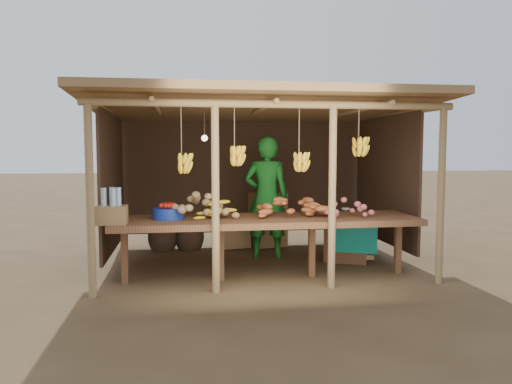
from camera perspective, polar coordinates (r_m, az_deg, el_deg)
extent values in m
plane|color=brown|center=(7.52, 0.00, -8.00)|extent=(60.00, 60.00, 0.00)
cylinder|color=#95764D|center=(5.87, -18.43, -1.00)|extent=(0.09, 0.09, 2.20)
cylinder|color=#95764D|center=(6.60, 20.39, -0.43)|extent=(0.09, 0.09, 2.20)
cylinder|color=#95764D|center=(8.83, -15.10, 0.97)|extent=(0.09, 0.09, 2.20)
cylinder|color=#95764D|center=(9.33, 11.47, 1.24)|extent=(0.09, 0.09, 2.20)
cylinder|color=#95764D|center=(5.79, -4.65, -0.84)|extent=(0.09, 0.09, 2.20)
cylinder|color=#95764D|center=(6.05, 8.70, -0.63)|extent=(0.09, 0.09, 2.20)
cylinder|color=#95764D|center=(5.87, 2.21, 10.00)|extent=(4.40, 0.09, 0.09)
cylinder|color=#95764D|center=(8.83, -1.46, 8.28)|extent=(4.40, 0.09, 0.09)
cube|color=#966F46|center=(7.36, 0.00, 9.67)|extent=(4.70, 3.50, 0.28)
cube|color=#422C1E|center=(8.81, -1.43, 1.84)|extent=(4.20, 0.04, 1.98)
cube|color=#422C1E|center=(7.53, -16.09, 1.14)|extent=(0.04, 2.40, 1.98)
cube|color=#422C1E|center=(8.11, 14.48, 1.43)|extent=(0.04, 2.40, 1.98)
cube|color=brown|center=(6.46, 1.25, -3.27)|extent=(3.90, 1.05, 0.08)
cube|color=brown|center=(6.47, -14.78, -7.01)|extent=(0.08, 0.08, 0.72)
cube|color=brown|center=(6.45, -4.05, -6.89)|extent=(0.08, 0.08, 0.72)
cube|color=brown|center=(6.65, 6.38, -6.56)|extent=(0.08, 0.08, 0.72)
cube|color=brown|center=(7.05, 15.90, -6.06)|extent=(0.08, 0.08, 0.72)
cylinder|color=navy|center=(6.40, -9.96, -2.43)|extent=(0.39, 0.39, 0.14)
cube|color=olive|center=(6.10, -16.13, -2.53)|extent=(0.35, 0.28, 0.22)
imported|color=#197021|center=(7.72, 1.20, -0.61)|extent=(0.75, 0.56, 1.88)
cube|color=brown|center=(7.70, 10.30, -5.59)|extent=(0.78, 0.73, 0.57)
cube|color=#0D917F|center=(7.65, 10.34, -3.27)|extent=(0.87, 0.82, 0.06)
cube|color=olive|center=(8.61, 1.33, -4.65)|extent=(0.64, 0.55, 0.46)
cube|color=olive|center=(8.54, 1.33, -1.63)|extent=(0.64, 0.55, 0.46)
cube|color=olive|center=(8.52, -2.85, -4.75)|extent=(0.64, 0.55, 0.46)
ellipsoid|color=#422C1E|center=(8.43, -10.63, -4.70)|extent=(0.49, 0.49, 0.66)
ellipsoid|color=#422C1E|center=(8.42, -7.61, -4.67)|extent=(0.49, 0.49, 0.66)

